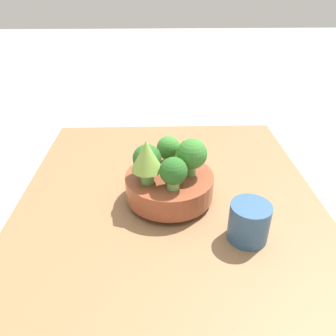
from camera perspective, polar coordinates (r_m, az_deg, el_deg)
name	(u,v)px	position (r m, az deg, el deg)	size (l,w,h in m)	color
ground_plane	(169,211)	(0.85, 0.20, -7.52)	(6.00, 6.00, 0.00)	#ADA89E
table	(169,204)	(0.83, 0.20, -6.24)	(0.84, 0.74, 0.05)	olive
bowl	(168,186)	(0.78, 0.00, -3.10)	(0.21, 0.21, 0.07)	brown
broccoli_floret_back	(147,159)	(0.74, -3.68, 1.52)	(0.07, 0.07, 0.08)	#609347
romanesco_piece_far	(147,157)	(0.71, -3.75, 1.90)	(0.07, 0.07, 0.10)	#609347
broccoli_floret_left	(173,172)	(0.70, 0.95, -0.69)	(0.06, 0.06, 0.07)	#7AB256
romanesco_piece_near	(183,151)	(0.78, 2.55, 3.03)	(0.04, 0.04, 0.07)	#6BA34C
broccoli_floret_front	(192,154)	(0.74, 4.20, 2.38)	(0.07, 0.07, 0.09)	#6BA34C
broccoli_floret_right	(167,149)	(0.80, -0.24, 3.40)	(0.06, 0.06, 0.07)	#7AB256
cup	(249,222)	(0.70, 13.92, -9.13)	(0.08, 0.08, 0.08)	#33567F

